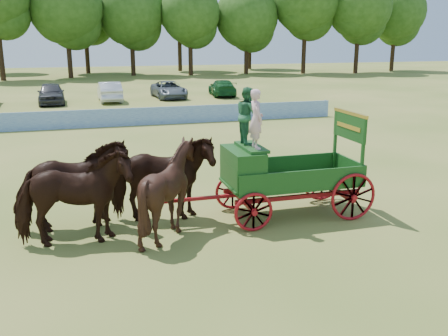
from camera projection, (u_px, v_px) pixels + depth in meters
ground at (239, 239)px, 13.02m from camera, size 160.00×160.00×0.00m
horse_lead_left at (73, 199)px, 12.33m from camera, size 2.95×1.39×2.46m
horse_lead_right at (73, 186)px, 13.35m from camera, size 3.04×1.62×2.46m
horse_wheel_left at (169, 190)px, 12.98m from camera, size 2.53×2.32×2.47m
horse_wheel_right at (162, 179)px, 14.00m from camera, size 3.07×1.70×2.46m
farm_dray at (267, 161)px, 14.20m from camera, size 6.00×2.00×3.76m
sponsor_banner at (129, 117)px, 29.32m from camera, size 26.00×0.08×1.05m
parked_cars at (23, 95)px, 38.49m from camera, size 36.79×7.70×1.64m
treeline at (107, 5)px, 65.26m from camera, size 94.54×22.77×14.58m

